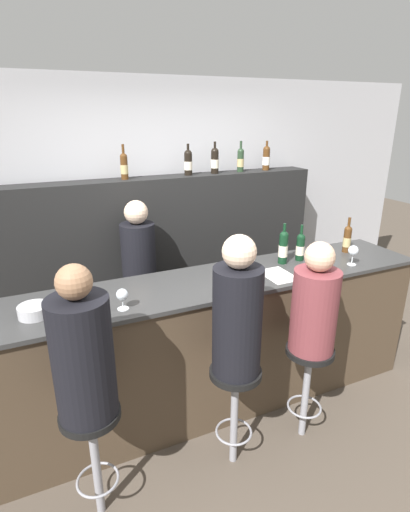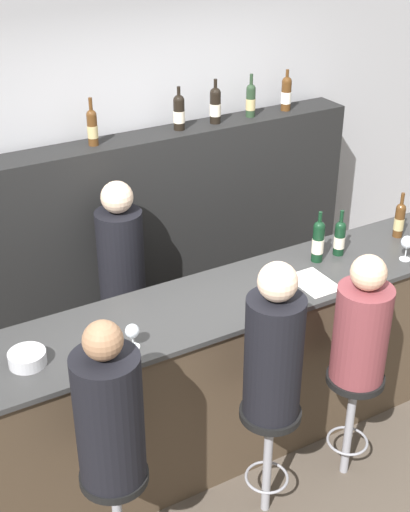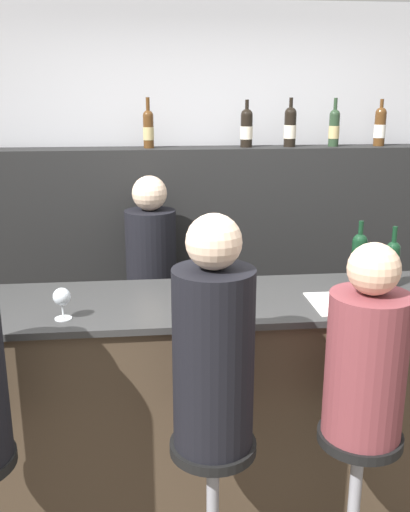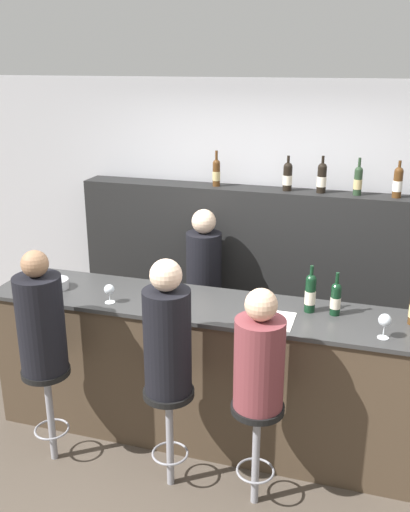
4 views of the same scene
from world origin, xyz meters
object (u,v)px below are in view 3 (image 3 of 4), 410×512
at_px(wine_bottle_counter_1, 392,263).
at_px(guest_seated_right, 367,355).
at_px(wine_bottle_backbar_2, 290,127).
at_px(wine_bottle_backbar_4, 380,126).
at_px(wine_bottle_backbar_3, 334,127).
at_px(wine_bottle_counter_0, 359,260).
at_px(bartender, 153,309).
at_px(wine_bottle_backbar_0, 148,128).
at_px(bar_stool_middle, 213,480).
at_px(bar_stool_right, 357,470).
at_px(wine_glass_0, 62,298).
at_px(wine_bottle_backbar_1, 247,128).
at_px(guest_seated_middle, 213,347).

distance_m(wine_bottle_counter_1, guest_seated_right, 0.79).
relative_size(wine_bottle_backbar_2, wine_bottle_backbar_4, 1.03).
bearing_deg(wine_bottle_backbar_3, wine_bottle_backbar_4, 0.00).
xyz_separation_m(wine_bottle_counter_0, bartender, (-1.00, 0.77, -0.51)).
bearing_deg(wine_bottle_backbar_0, bar_stool_middle, -83.64).
bearing_deg(wine_bottle_backbar_0, wine_bottle_counter_1, -43.98).
bearing_deg(wine_bottle_backbar_3, bartender, -163.74).
bearing_deg(bar_stool_right, wine_bottle_counter_1, 60.58).
bearing_deg(wine_bottle_counter_1, guest_seated_right, -119.42).
distance_m(wine_bottle_backbar_2, bar_stool_right, 2.20).
bearing_deg(wine_bottle_backbar_0, guest_seated_right, -66.43).
bearing_deg(wine_bottle_backbar_3, wine_bottle_backbar_0, 180.00).
distance_m(wine_bottle_counter_0, wine_glass_0, 1.41).
relative_size(wine_bottle_backbar_2, wine_bottle_backbar_3, 1.01).
bearing_deg(wine_glass_0, wine_bottle_counter_1, 9.65).
xyz_separation_m(wine_bottle_backbar_3, bar_stool_right, (-0.42, -1.80, -1.25)).
bearing_deg(wine_glass_0, guest_seated_right, -19.18).
distance_m(wine_bottle_counter_1, wine_bottle_backbar_3, 1.27).
bearing_deg(wine_bottle_counter_1, bar_stool_middle, -145.04).
distance_m(wine_bottle_backbar_3, bar_stool_middle, 2.41).
relative_size(wine_bottle_counter_1, bartender, 0.20).
bearing_deg(wine_bottle_backbar_2, guest_seated_right, -94.10).
relative_size(wine_glass_0, bar_stool_right, 0.19).
height_order(bar_stool_middle, bar_stool_right, same).
height_order(wine_glass_0, guest_seated_right, guest_seated_right).
relative_size(wine_bottle_backbar_4, guest_seated_right, 0.39).
height_order(wine_bottle_backbar_0, wine_bottle_backbar_1, wine_bottle_backbar_0).
height_order(wine_bottle_backbar_3, bar_stool_right, wine_bottle_backbar_3).
bearing_deg(wine_bottle_backbar_4, wine_bottle_backbar_2, -180.00).
relative_size(wine_bottle_backbar_2, guest_seated_middle, 0.35).
distance_m(wine_glass_0, guest_seated_middle, 0.72).
bearing_deg(wine_bottle_counter_1, bartender, 146.69).
height_order(wine_bottle_backbar_0, guest_seated_right, wine_bottle_backbar_0).
bearing_deg(guest_seated_right, wine_bottle_backbar_2, 85.90).
relative_size(bar_stool_middle, guest_seated_middle, 0.83).
xyz_separation_m(wine_bottle_counter_1, wine_bottle_backbar_0, (-1.16, 1.12, 0.59)).
xyz_separation_m(bar_stool_middle, bartender, (-0.21, 1.44, 0.17)).
height_order(wine_bottle_counter_0, wine_bottle_backbar_3, wine_bottle_backbar_3).
height_order(wine_bottle_counter_0, bar_stool_middle, wine_bottle_counter_0).
relative_size(wine_bottle_backbar_0, wine_bottle_backbar_4, 1.04).
bearing_deg(bartender, wine_bottle_backbar_1, 29.15).
height_order(wine_bottle_counter_1, wine_bottle_backbar_0, wine_bottle_backbar_0).
bearing_deg(bartender, wine_bottle_backbar_3, 16.26).
relative_size(wine_bottle_backbar_0, wine_bottle_backbar_3, 1.01).
height_order(wine_bottle_backbar_4, wine_glass_0, wine_bottle_backbar_4).
bearing_deg(wine_bottle_backbar_2, bar_stool_right, -94.10).
height_order(wine_bottle_backbar_1, wine_bottle_backbar_4, wine_bottle_backbar_4).
bearing_deg(bar_stool_middle, wine_bottle_backbar_0, 96.36).
bearing_deg(bar_stool_middle, wine_bottle_counter_0, 40.38).
distance_m(wine_bottle_backbar_1, bar_stool_middle, 2.23).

